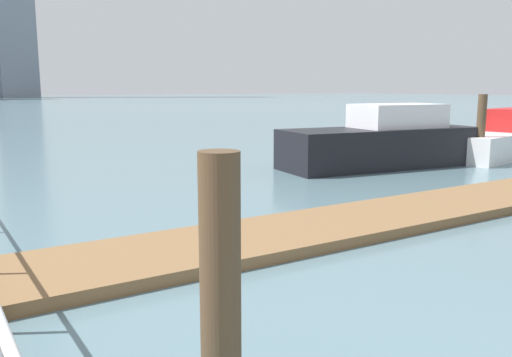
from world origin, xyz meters
TOP-DOWN VIEW (x-y plane):
  - ground_plane at (0.00, 20.00)m, footprint 300.00×300.00m
  - floating_dock at (4.28, 9.11)m, footprint 15.57×2.00m
  - dock_piling_0 at (-1.54, 5.44)m, footprint 0.32×0.32m
  - dock_piling_1 at (12.04, 12.83)m, footprint 0.28×0.28m
  - moored_boat_1 at (9.12, 14.25)m, footprint 6.71×2.91m
  - moored_boat_4 at (14.55, 13.60)m, footprint 6.06×2.77m

SIDE VIEW (x-z plane):
  - ground_plane at x=0.00m, z-range 0.00..0.00m
  - floating_dock at x=4.28m, z-range 0.00..0.18m
  - moored_boat_4 at x=14.55m, z-range -0.22..1.51m
  - moored_boat_1 at x=9.12m, z-range -0.20..1.78m
  - dock_piling_0 at x=-1.54m, z-range 0.00..2.06m
  - dock_piling_1 at x=12.04m, z-range 0.00..2.29m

